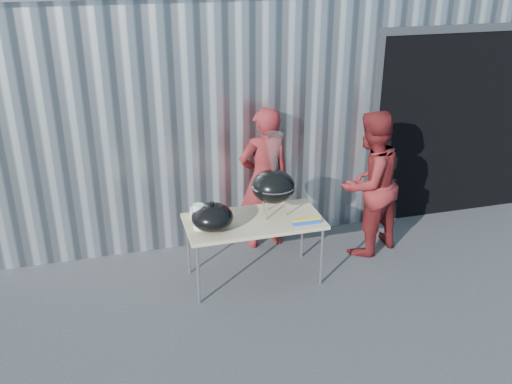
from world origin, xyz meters
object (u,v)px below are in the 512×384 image
object	(u,v)px
kettle_grill	(273,181)
person_bystander	(369,184)
folding_table	(254,223)
person_cook	(265,179)

from	to	relation	value
kettle_grill	person_bystander	xyz separation A→B (m)	(1.27, 0.23, -0.27)
folding_table	person_cook	size ratio (longest dim) A/B	0.84
folding_table	kettle_grill	size ratio (longest dim) A/B	1.58
folding_table	kettle_grill	distance (m)	0.51
folding_table	person_cook	world-z (taller)	person_cook
folding_table	person_bystander	bearing A→B (deg)	10.48
person_cook	folding_table	bearing A→B (deg)	58.65
folding_table	kettle_grill	world-z (taller)	kettle_grill
kettle_grill	person_cook	bearing A→B (deg)	81.21
person_cook	person_bystander	xyz separation A→B (m)	(1.16, -0.47, -0.00)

